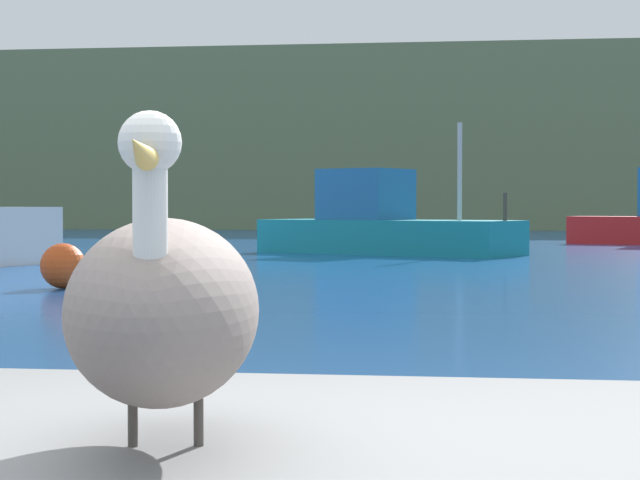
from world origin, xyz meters
name	(u,v)px	position (x,y,z in m)	size (l,w,h in m)	color
hillside_backdrop	(460,144)	(0.00, 65.05, 4.90)	(140.00, 16.13, 9.79)	#6B7A51
pelican	(163,308)	(-0.03, -0.03, 0.99)	(0.77, 1.46, 0.96)	gray
fishing_boat_teal	(383,225)	(-1.57, 27.55, 0.76)	(7.37, 5.29, 3.42)	teal
mooring_buoy	(63,266)	(-5.48, 13.95, 0.35)	(0.71, 0.71, 0.71)	#E54C19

